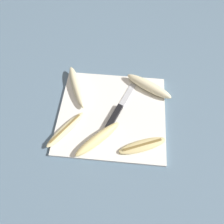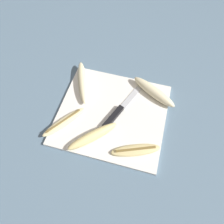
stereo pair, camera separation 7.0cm
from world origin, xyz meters
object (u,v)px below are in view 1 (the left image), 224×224
object	(u,v)px
knife	(116,113)
banana_soft_right	(66,129)
banana_golden_short	(98,139)
banana_spotted_left	(142,146)
banana_pale_long	(77,86)
banana_bright_far	(149,86)

from	to	relation	value
knife	banana_soft_right	world-z (taller)	banana_soft_right
knife	banana_golden_short	bearing A→B (deg)	-94.34
banana_spotted_left	banana_soft_right	bearing A→B (deg)	172.45
banana_pale_long	banana_spotted_left	bearing A→B (deg)	-39.84
knife	banana_soft_right	size ratio (longest dim) A/B	1.33
banana_spotted_left	banana_golden_short	xyz separation A→B (m)	(-0.15, 0.01, 0.01)
banana_bright_far	banana_golden_short	size ratio (longest dim) A/B	1.19
banana_spotted_left	banana_pale_long	size ratio (longest dim) A/B	0.84
knife	banana_pale_long	size ratio (longest dim) A/B	1.08
banana_bright_far	banana_golden_short	xyz separation A→B (m)	(-0.17, -0.24, -0.00)
knife	banana_soft_right	bearing A→B (deg)	-132.80
banana_golden_short	knife	bearing A→B (deg)	64.01
knife	banana_golden_short	world-z (taller)	banana_golden_short
banana_bright_far	knife	bearing A→B (deg)	-132.59
banana_spotted_left	banana_golden_short	distance (m)	0.15
banana_spotted_left	banana_bright_far	bearing A→B (deg)	86.01
banana_soft_right	banana_pale_long	size ratio (longest dim) A/B	0.81
banana_golden_short	banana_soft_right	size ratio (longest dim) A/B	0.97
banana_spotted_left	banana_golden_short	bearing A→B (deg)	177.50
knife	banana_golden_short	size ratio (longest dim) A/B	1.38
knife	banana_soft_right	xyz separation A→B (m)	(-0.17, -0.08, 0.00)
banana_spotted_left	banana_soft_right	size ratio (longest dim) A/B	1.04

